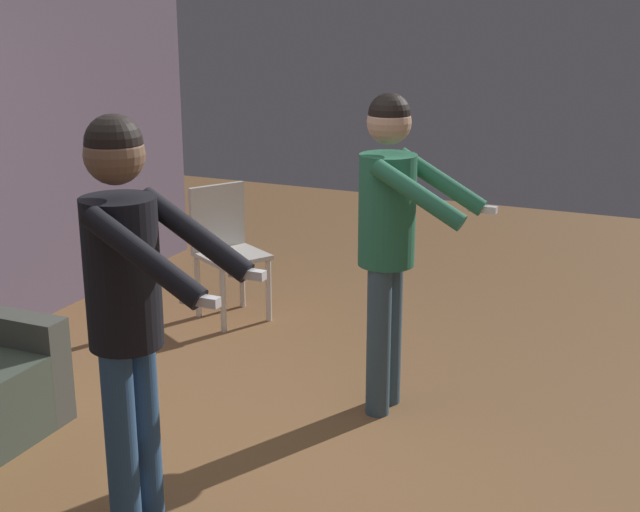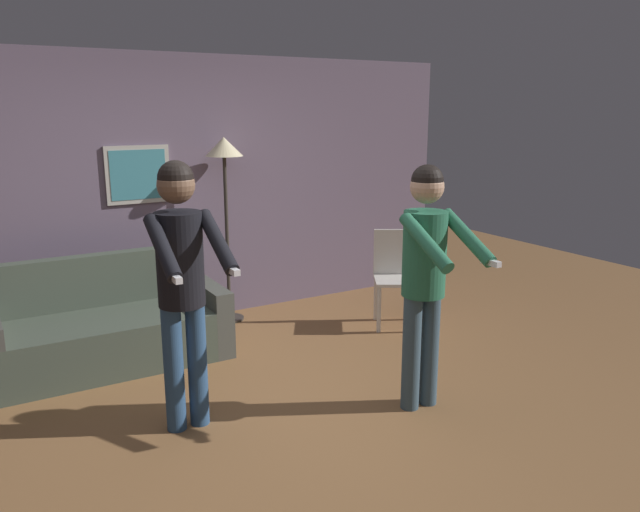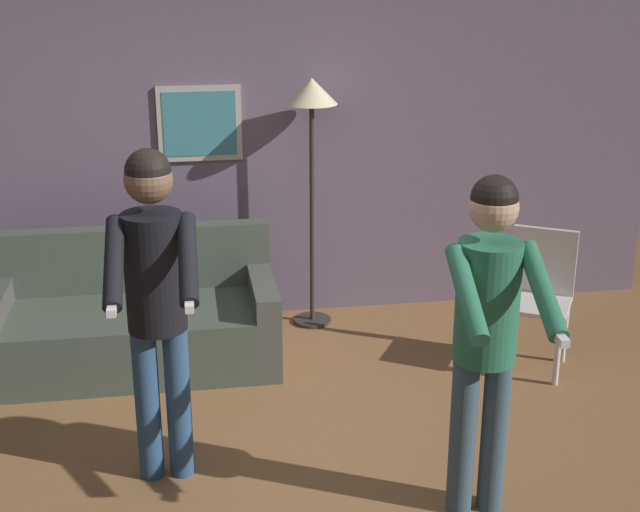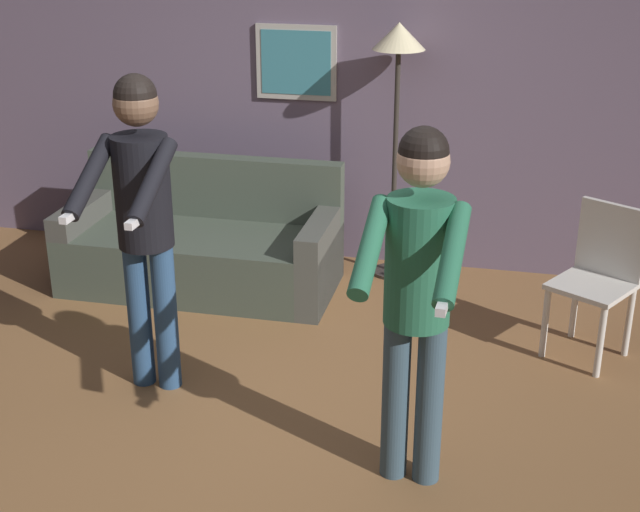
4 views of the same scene
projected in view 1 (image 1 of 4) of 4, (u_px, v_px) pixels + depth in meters
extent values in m
plane|color=brown|center=(233.00, 472.00, 4.28)|extent=(12.00, 12.00, 0.00)
cube|color=#4B4D46|center=(1.00, 361.00, 4.84)|extent=(0.16, 0.85, 0.58)
cylinder|color=navy|center=(122.00, 449.00, 3.63)|extent=(0.13, 0.13, 0.86)
cylinder|color=navy|center=(145.00, 432.00, 3.77)|extent=(0.13, 0.13, 0.86)
cylinder|color=black|center=(122.00, 273.00, 3.49)|extent=(0.30, 0.30, 0.61)
sphere|color=brown|center=(114.00, 154.00, 3.36)|extent=(0.24, 0.24, 0.24)
sphere|color=black|center=(114.00, 143.00, 3.35)|extent=(0.22, 0.22, 0.22)
cylinder|color=black|center=(144.00, 257.00, 3.21)|extent=(0.10, 0.51, 0.34)
cube|color=white|center=(200.00, 300.00, 3.15)|extent=(0.04, 0.15, 0.04)
cylinder|color=black|center=(195.00, 234.00, 3.51)|extent=(0.10, 0.51, 0.34)
cube|color=white|center=(247.00, 274.00, 3.45)|extent=(0.04, 0.15, 0.04)
cylinder|color=#3A5363|center=(379.00, 342.00, 4.77)|extent=(0.13, 0.13, 0.83)
cylinder|color=#3A5363|center=(390.00, 332.00, 4.90)|extent=(0.13, 0.13, 0.83)
cylinder|color=#286B4C|center=(387.00, 210.00, 4.63)|extent=(0.30, 0.30, 0.59)
sphere|color=tan|center=(389.00, 122.00, 4.50)|extent=(0.23, 0.23, 0.23)
sphere|color=black|center=(389.00, 114.00, 4.49)|extent=(0.22, 0.22, 0.22)
cylinder|color=#286B4C|center=(418.00, 194.00, 4.35)|extent=(0.11, 0.50, 0.32)
cylinder|color=#286B4C|center=(441.00, 181.00, 4.64)|extent=(0.11, 0.50, 0.32)
cube|color=white|center=(482.00, 209.00, 4.57)|extent=(0.05, 0.15, 0.04)
cylinder|color=silver|center=(223.00, 300.00, 5.98)|extent=(0.04, 0.04, 0.45)
cylinder|color=silver|center=(268.00, 290.00, 6.18)|extent=(0.04, 0.04, 0.45)
cylinder|color=silver|center=(198.00, 286.00, 6.26)|extent=(0.04, 0.04, 0.45)
cylinder|color=silver|center=(242.00, 277.00, 6.46)|extent=(0.04, 0.04, 0.45)
cube|color=silver|center=(232.00, 255.00, 6.15)|extent=(0.58, 0.58, 0.03)
cube|color=silver|center=(217.00, 216.00, 6.23)|extent=(0.38, 0.25, 0.45)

